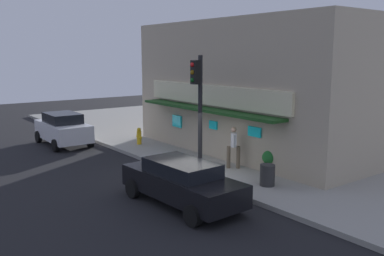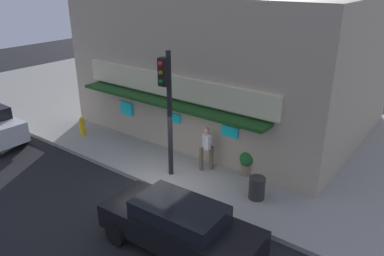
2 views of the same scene
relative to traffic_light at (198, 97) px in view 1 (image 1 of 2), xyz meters
name	(u,v)px [view 1 (image 1 of 2)]	position (x,y,z in m)	size (l,w,h in m)	color
ground_plane	(186,178)	(0.37, -0.89, -3.16)	(62.78, 62.78, 0.00)	black
sidewalk	(292,154)	(0.37, 5.51, -3.07)	(41.86, 12.81, 0.17)	gray
corner_building	(284,85)	(-1.24, 6.57, 0.13)	(12.43, 10.52, 6.23)	tan
traffic_light	(198,97)	(0.00, 0.00, 0.00)	(0.32, 0.58, 4.64)	black
fire_hydrant	(139,136)	(-5.69, 0.49, -2.56)	(0.49, 0.25, 0.88)	gold
trash_can	(267,175)	(3.35, 0.57, -2.60)	(0.54, 0.54, 0.77)	#2D2D2D
pedestrian	(234,146)	(0.85, 1.20, -2.04)	(0.50, 0.52, 1.74)	brown
potted_plant_by_doorway	(269,161)	(2.27, 1.80, -2.48)	(0.54, 0.54, 0.92)	gray
parked_car_black	(182,182)	(2.75, -2.79, -2.38)	(4.67, 2.12, 1.48)	black
parked_car_white	(63,129)	(-8.73, -2.46, -2.27)	(4.11, 2.12, 1.73)	silver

